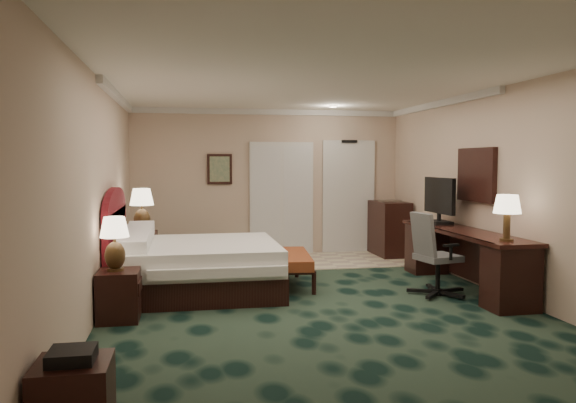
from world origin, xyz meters
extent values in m
cube|color=black|center=(0.00, 0.00, 0.00)|extent=(5.00, 7.50, 0.00)
cube|color=white|center=(0.00, 0.00, 2.70)|extent=(5.00, 7.50, 0.00)
cube|color=#C3AE97|center=(0.00, 3.75, 1.35)|extent=(5.00, 0.00, 2.70)
cube|color=#C3AE97|center=(0.00, -3.75, 1.35)|extent=(5.00, 0.00, 2.70)
cube|color=#C3AE97|center=(-2.50, 0.00, 1.35)|extent=(0.00, 7.50, 2.70)
cube|color=#C3AE97|center=(2.50, 0.00, 1.35)|extent=(0.00, 7.50, 2.70)
cube|color=#B6A38F|center=(0.90, 2.90, 0.01)|extent=(3.20, 1.70, 0.01)
cube|color=silver|center=(1.55, 3.72, 1.05)|extent=(1.02, 0.06, 2.18)
cube|color=silver|center=(0.25, 3.71, 1.05)|extent=(1.20, 0.06, 2.10)
cube|color=#496B55|center=(-0.90, 3.71, 1.60)|extent=(0.45, 0.06, 0.55)
cube|color=white|center=(2.46, 0.60, 1.55)|extent=(0.05, 0.95, 0.75)
cube|color=white|center=(-1.36, 0.87, 0.33)|extent=(2.08, 1.92, 0.66)
cube|color=black|center=(-2.26, -0.33, 0.27)|extent=(0.44, 0.50, 0.55)
cube|color=black|center=(-2.22, 2.30, 0.32)|extent=(0.51, 0.59, 0.64)
cube|color=brown|center=(-0.07, 1.01, 0.23)|extent=(0.60, 1.37, 0.45)
cube|color=black|center=(-2.24, -3.03, 0.25)|extent=(0.46, 0.46, 0.50)
cube|color=black|center=(2.18, 0.41, 0.40)|extent=(0.60, 2.80, 0.81)
cube|color=black|center=(2.18, 1.15, 1.15)|extent=(0.08, 0.89, 0.69)
cube|color=black|center=(2.19, 3.20, 0.50)|extent=(0.53, 0.95, 1.00)
camera|label=1|loc=(-1.55, -6.60, 1.72)|focal=35.00mm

